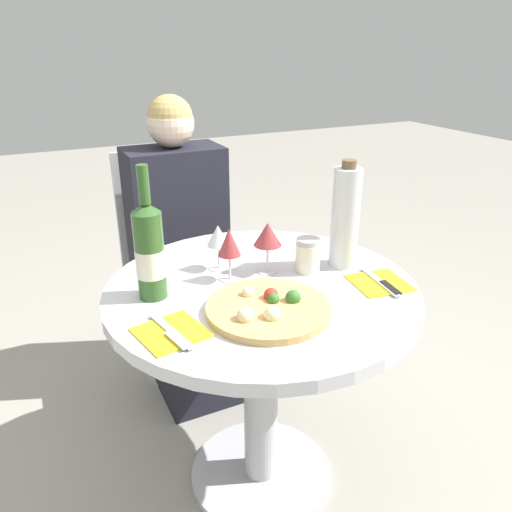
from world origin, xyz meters
The scene contains 13 objects.
ground_plane centered at (0.00, 0.00, 0.00)m, with size 12.00×12.00×0.00m, color gray.
dining_table centered at (0.00, 0.00, 0.55)m, with size 0.88×0.88×0.72m.
chair_behind_diner centered at (-0.03, 0.76, 0.46)m, with size 0.40×0.40×0.95m.
seated_diner centered at (-0.03, 0.61, 0.52)m, with size 0.37×0.44×1.18m.
pizza_large centered at (-0.05, -0.14, 0.73)m, with size 0.32×0.32×0.05m.
wine_bottle centered at (-0.29, 0.07, 0.85)m, with size 0.08×0.08×0.36m.
tall_carafe centered at (0.28, 0.02, 0.88)m, with size 0.08×0.08×0.33m.
sugar_shaker centered at (0.17, 0.03, 0.77)m, with size 0.07×0.07×0.10m.
wine_glass_front_left centered at (-0.07, 0.07, 0.83)m, with size 0.07×0.07×0.16m.
wine_glass_front_right centered at (0.06, 0.07, 0.84)m, with size 0.08×0.08×0.15m.
wine_glass_back_left centered at (-0.07, 0.16, 0.82)m, with size 0.07×0.07×0.14m.
place_setting_left centered at (-0.30, -0.13, 0.72)m, with size 0.18×0.19×0.01m.
place_setting_right centered at (0.31, -0.14, 0.72)m, with size 0.17×0.19×0.01m.
Camera 1 is at (-0.56, -1.12, 1.36)m, focal length 35.00 mm.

